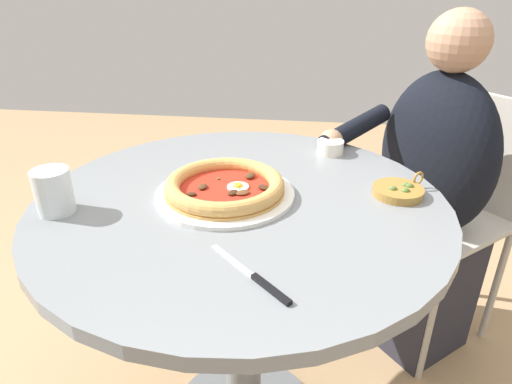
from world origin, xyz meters
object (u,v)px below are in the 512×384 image
object	(u,v)px
dining_table	(241,256)
pizza_on_plate	(225,188)
cafe_chair_diner	(453,197)
steak_knife	(260,281)
diner_person	(424,213)
ramekin_capers	(330,147)
water_glass	(54,194)
olive_pan	(399,191)

from	to	relation	value
dining_table	pizza_on_plate	xyz separation A→B (m)	(-0.04, 0.01, 0.18)
dining_table	cafe_chair_diner	xyz separation A→B (m)	(0.64, 0.53, -0.06)
steak_knife	diner_person	world-z (taller)	diner_person
ramekin_capers	cafe_chair_diner	distance (m)	0.54
water_glass	dining_table	bearing A→B (deg)	16.36
dining_table	steak_knife	size ratio (longest dim) A/B	5.87
dining_table	olive_pan	xyz separation A→B (m)	(0.36, 0.06, 0.17)
ramekin_capers	olive_pan	size ratio (longest dim) A/B	0.60
olive_pan	steak_knife	bearing A→B (deg)	-127.64
steak_knife	diner_person	bearing A→B (deg)	58.63
dining_table	ramekin_capers	size ratio (longest dim) A/B	12.71
pizza_on_plate	olive_pan	distance (m)	0.40
dining_table	cafe_chair_diner	size ratio (longest dim) A/B	1.08
ramekin_capers	olive_pan	xyz separation A→B (m)	(0.15, -0.24, -0.01)
water_glass	ramekin_capers	size ratio (longest dim) A/B	1.30
dining_table	ramekin_capers	xyz separation A→B (m)	(0.21, 0.31, 0.18)
cafe_chair_diner	steak_knife	bearing A→B (deg)	-124.02
water_glass	steak_knife	world-z (taller)	water_glass
steak_knife	water_glass	bearing A→B (deg)	158.17
cafe_chair_diner	water_glass	bearing A→B (deg)	-147.72
pizza_on_plate	diner_person	world-z (taller)	diner_person
ramekin_capers	diner_person	world-z (taller)	diner_person
pizza_on_plate	water_glass	distance (m)	0.36
dining_table	cafe_chair_diner	world-z (taller)	cafe_chair_diner
dining_table	steak_knife	distance (m)	0.35
water_glass	diner_person	xyz separation A→B (m)	(0.91, 0.56, -0.29)
pizza_on_plate	water_glass	world-z (taller)	water_glass
water_glass	cafe_chair_diner	world-z (taller)	cafe_chair_diner
ramekin_capers	diner_person	size ratio (longest dim) A/B	0.07
dining_table	water_glass	distance (m)	0.44
dining_table	pizza_on_plate	bearing A→B (deg)	166.81
diner_person	cafe_chair_diner	world-z (taller)	diner_person
dining_table	water_glass	size ratio (longest dim) A/B	9.74
pizza_on_plate	diner_person	distance (m)	0.76
diner_person	cafe_chair_diner	size ratio (longest dim) A/B	1.31
cafe_chair_diner	olive_pan	bearing A→B (deg)	-121.02
diner_person	water_glass	bearing A→B (deg)	-148.59
steak_knife	ramekin_capers	distance (m)	0.61
ramekin_capers	cafe_chair_diner	xyz separation A→B (m)	(0.43, 0.22, -0.24)
steak_knife	ramekin_capers	world-z (taller)	ramekin_capers
steak_knife	cafe_chair_diner	size ratio (longest dim) A/B	0.18
dining_table	pizza_on_plate	size ratio (longest dim) A/B	2.93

